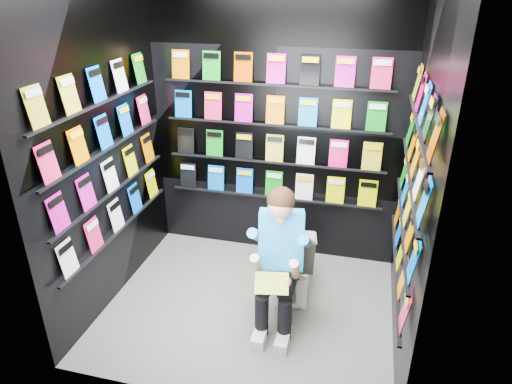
# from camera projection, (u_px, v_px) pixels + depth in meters

# --- Properties ---
(floor) EXTENTS (2.40, 2.40, 0.00)m
(floor) POSITION_uv_depth(u_px,v_px,m) (249.00, 307.00, 3.94)
(floor) COLOR slate
(floor) RESTS_ON ground
(wall_back) EXTENTS (2.40, 0.04, 2.60)m
(wall_back) POSITION_uv_depth(u_px,v_px,m) (276.00, 129.00, 4.27)
(wall_back) COLOR black
(wall_back) RESTS_ON floor
(wall_front) EXTENTS (2.40, 0.04, 2.60)m
(wall_front) POSITION_uv_depth(u_px,v_px,m) (201.00, 234.00, 2.51)
(wall_front) COLOR black
(wall_front) RESTS_ON floor
(wall_left) EXTENTS (0.04, 2.00, 2.60)m
(wall_left) POSITION_uv_depth(u_px,v_px,m) (104.00, 154.00, 3.66)
(wall_left) COLOR black
(wall_left) RESTS_ON floor
(wall_right) EXTENTS (0.04, 2.00, 2.60)m
(wall_right) POSITION_uv_depth(u_px,v_px,m) (417.00, 184.00, 3.12)
(wall_right) COLOR black
(wall_right) RESTS_ON floor
(comics_back) EXTENTS (2.10, 0.06, 1.37)m
(comics_back) POSITION_uv_depth(u_px,v_px,m) (275.00, 129.00, 4.24)
(comics_back) COLOR #DB0065
(comics_back) RESTS_ON wall_back
(comics_left) EXTENTS (0.06, 1.70, 1.37)m
(comics_left) POSITION_uv_depth(u_px,v_px,m) (107.00, 154.00, 3.65)
(comics_left) COLOR #DB0065
(comics_left) RESTS_ON wall_left
(comics_right) EXTENTS (0.06, 1.70, 1.37)m
(comics_right) POSITION_uv_depth(u_px,v_px,m) (412.00, 183.00, 3.13)
(comics_right) COLOR #DB0065
(comics_right) RESTS_ON wall_right
(toilet) EXTENTS (0.55, 0.81, 0.73)m
(toilet) POSITION_uv_depth(u_px,v_px,m) (289.00, 254.00, 4.03)
(toilet) COLOR white
(toilet) RESTS_ON floor
(longbox) EXTENTS (0.29, 0.41, 0.28)m
(longbox) POSITION_uv_depth(u_px,v_px,m) (293.00, 283.00, 4.03)
(longbox) COLOR white
(longbox) RESTS_ON floor
(longbox_lid) EXTENTS (0.31, 0.43, 0.03)m
(longbox_lid) POSITION_uv_depth(u_px,v_px,m) (294.00, 269.00, 3.96)
(longbox_lid) COLOR white
(longbox_lid) RESTS_ON longbox
(reader) EXTENTS (0.59, 0.76, 1.27)m
(reader) POSITION_uv_depth(u_px,v_px,m) (282.00, 240.00, 3.54)
(reader) COLOR #1882D9
(reader) RESTS_ON toilet
(held_comic) EXTENTS (0.27, 0.19, 0.10)m
(held_comic) POSITION_uv_depth(u_px,v_px,m) (272.00, 283.00, 3.30)
(held_comic) COLOR green
(held_comic) RESTS_ON reader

